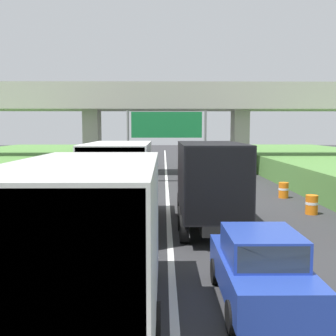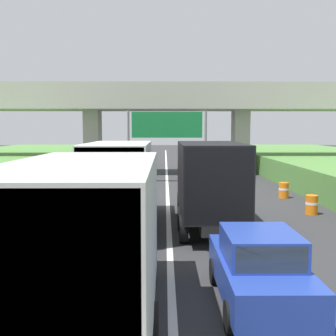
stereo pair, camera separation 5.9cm
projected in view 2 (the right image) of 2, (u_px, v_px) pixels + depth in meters
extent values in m
cube|color=white|center=(167.00, 184.00, 29.09)|extent=(0.20, 94.74, 0.01)
cube|color=#ADA89E|center=(167.00, 104.00, 35.31)|extent=(40.00, 4.80, 1.10)
cube|color=#ADA89E|center=(167.00, 88.00, 32.99)|extent=(40.00, 0.36, 1.10)
cube|color=#ADA89E|center=(167.00, 93.00, 37.41)|extent=(40.00, 0.36, 1.10)
cube|color=#9F9A91|center=(93.00, 142.00, 35.58)|extent=(1.30, 2.20, 5.63)
cube|color=#9F9A91|center=(240.00, 142.00, 35.68)|extent=(1.30, 2.20, 5.63)
cylinder|color=slate|center=(128.00, 147.00, 29.76)|extent=(0.18, 0.18, 5.33)
cylinder|color=slate|center=(205.00, 147.00, 29.80)|extent=(0.18, 0.18, 5.33)
cube|color=#167238|center=(167.00, 125.00, 29.62)|extent=(5.20, 0.12, 1.90)
cube|color=white|center=(167.00, 125.00, 29.61)|extent=(4.89, 0.01, 1.67)
cube|color=black|center=(96.00, 301.00, 7.75)|extent=(1.10, 7.30, 0.36)
cube|color=#B2B5B7|center=(112.00, 211.00, 10.22)|extent=(2.10, 2.10, 2.10)
cube|color=#2D3842|center=(117.00, 193.00, 11.20)|extent=(1.89, 0.06, 0.90)
cube|color=#B7B7B2|center=(83.00, 241.00, 6.56)|extent=(2.30, 5.20, 2.60)
cube|color=gray|center=(30.00, 313.00, 3.99)|extent=(2.21, 0.04, 2.50)
cylinder|color=black|center=(75.00, 265.00, 10.34)|extent=(0.30, 0.96, 0.96)
cylinder|color=black|center=(151.00, 265.00, 10.36)|extent=(0.30, 0.96, 0.96)
cylinder|color=black|center=(26.00, 331.00, 6.97)|extent=(0.30, 0.96, 0.96)
cylinder|color=black|center=(150.00, 330.00, 6.99)|extent=(0.30, 0.96, 0.96)
cube|color=black|center=(122.00, 210.00, 16.55)|extent=(1.10, 7.30, 0.36)
cube|color=red|center=(128.00, 173.00, 19.02)|extent=(2.10, 2.10, 2.10)
cube|color=#2D3842|center=(130.00, 165.00, 20.00)|extent=(1.89, 0.06, 0.90)
cube|color=silver|center=(119.00, 177.00, 15.36)|extent=(2.30, 5.20, 2.60)
cube|color=#A8A8A4|center=(110.00, 187.00, 12.79)|extent=(2.21, 0.04, 2.50)
cylinder|color=black|center=(108.00, 203.00, 19.15)|extent=(0.30, 0.96, 0.96)
cylinder|color=black|center=(148.00, 203.00, 19.16)|extent=(0.30, 0.96, 0.96)
cylinder|color=black|center=(84.00, 229.00, 14.09)|extent=(0.30, 0.96, 0.96)
cylinder|color=black|center=(145.00, 229.00, 14.10)|extent=(0.30, 0.96, 0.96)
cylinder|color=black|center=(93.00, 218.00, 15.77)|extent=(0.30, 0.96, 0.96)
cylinder|color=black|center=(147.00, 218.00, 15.79)|extent=(0.30, 0.96, 0.96)
cube|color=black|center=(207.00, 210.00, 16.53)|extent=(1.10, 7.30, 0.36)
cube|color=black|center=(201.00, 173.00, 19.00)|extent=(2.10, 2.10, 2.10)
cube|color=#2D3842|center=(200.00, 165.00, 19.98)|extent=(1.89, 0.06, 0.90)
cube|color=black|center=(210.00, 177.00, 15.34)|extent=(2.30, 5.20, 2.60)
cube|color=black|center=(219.00, 187.00, 12.77)|extent=(2.21, 0.04, 2.50)
cylinder|color=black|center=(181.00, 203.00, 19.12)|extent=(0.30, 0.96, 0.96)
cylinder|color=black|center=(221.00, 203.00, 19.14)|extent=(0.30, 0.96, 0.96)
cylinder|color=black|center=(184.00, 229.00, 14.07)|extent=(0.30, 0.96, 0.96)
cylinder|color=black|center=(245.00, 229.00, 14.08)|extent=(0.30, 0.96, 0.96)
cylinder|color=black|center=(182.00, 218.00, 15.75)|extent=(0.30, 0.96, 0.96)
cylinder|color=black|center=(236.00, 218.00, 15.77)|extent=(0.30, 0.96, 0.96)
cube|color=#233D9E|center=(258.00, 274.00, 9.05)|extent=(1.76, 4.10, 0.76)
cube|color=#233D9E|center=(260.00, 246.00, 8.84)|extent=(1.56, 1.90, 0.64)
cube|color=#2D3842|center=(271.00, 259.00, 7.92)|extent=(1.44, 0.06, 0.54)
cylinder|color=black|center=(215.00, 271.00, 10.35)|extent=(0.22, 0.64, 0.64)
cylinder|color=black|center=(278.00, 271.00, 10.36)|extent=(0.22, 0.64, 0.64)
cylinder|color=black|center=(231.00, 317.00, 7.82)|extent=(0.22, 0.64, 0.64)
cylinder|color=black|center=(315.00, 317.00, 7.83)|extent=(0.22, 0.64, 0.64)
cube|color=silver|center=(225.00, 166.00, 35.99)|extent=(1.76, 4.10, 0.76)
cube|color=silver|center=(225.00, 158.00, 35.77)|extent=(1.56, 1.90, 0.64)
cube|color=#2D3842|center=(226.00, 159.00, 34.85)|extent=(1.44, 0.06, 0.54)
cylinder|color=black|center=(214.00, 169.00, 37.28)|extent=(0.22, 0.64, 0.64)
cylinder|color=black|center=(231.00, 169.00, 37.29)|extent=(0.22, 0.64, 0.64)
cylinder|color=black|center=(217.00, 172.00, 34.75)|extent=(0.22, 0.64, 0.64)
cylinder|color=black|center=(236.00, 172.00, 34.76)|extent=(0.22, 0.64, 0.64)
cylinder|color=orange|center=(312.00, 205.00, 18.74)|extent=(0.56, 0.56, 0.90)
cylinder|color=white|center=(312.00, 203.00, 18.74)|extent=(0.57, 0.57, 0.12)
cylinder|color=orange|center=(284.00, 190.00, 23.22)|extent=(0.56, 0.56, 0.90)
cylinder|color=white|center=(284.00, 189.00, 23.22)|extent=(0.57, 0.57, 0.12)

